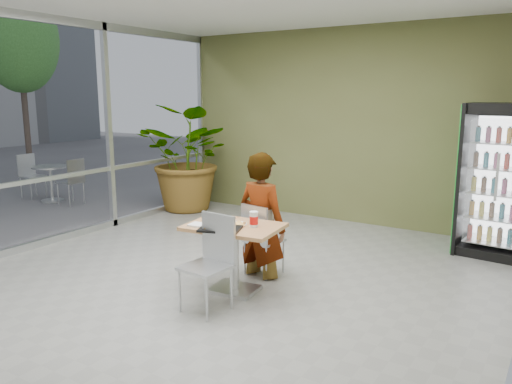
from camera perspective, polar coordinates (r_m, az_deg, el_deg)
ground at (r=5.78m, az=-4.39°, el=-10.51°), size 7.00×7.00×0.00m
room_envelope at (r=5.40m, az=-4.64°, el=5.47°), size 6.00×7.00×3.20m
storefront_frame at (r=7.59m, az=-23.15°, el=6.26°), size 0.10×7.00×3.20m
dining_table at (r=5.42m, az=-2.53°, el=-5.97°), size 1.07×0.80×0.75m
chair_far at (r=5.88m, az=0.38°, el=-4.85°), size 0.44×0.44×0.87m
chair_near at (r=5.02m, az=-5.05°, el=-7.12°), size 0.46×0.46×0.96m
seated_woman at (r=5.89m, az=0.70°, el=-4.02°), size 0.71×0.51×1.78m
pizza_plate at (r=5.38m, az=-2.22°, el=-3.57°), size 0.31×0.24×0.03m
soda_cup at (r=5.26m, az=-0.25°, el=-3.16°), size 0.09×0.09×0.17m
napkin_stack at (r=5.37m, az=-6.71°, el=-3.73°), size 0.18×0.18×0.02m
cafeteria_tray at (r=5.18m, az=-4.12°, el=-4.21°), size 0.50×0.43×0.02m
beverage_fridge at (r=7.28m, az=26.10°, el=1.15°), size 0.98×0.78×2.02m
potted_plant at (r=9.24m, az=-7.50°, el=3.89°), size 1.85×1.62×1.95m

